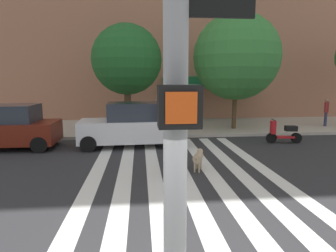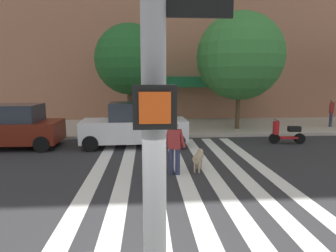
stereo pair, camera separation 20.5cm
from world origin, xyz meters
The scene contains 11 objects.
ground_plane centered at (0.00, 5.71, 0.00)m, with size 160.00×160.00×0.00m, color #2B2B2D.
sidewalk_far centered at (0.00, 14.42, 0.07)m, with size 80.00×6.00×0.15m, color #B2A798.
crosswalk_stripes centered at (0.94, 5.71, 0.00)m, with size 5.85×10.82×0.01m.
parked_car_near_curb centered at (-6.11, 9.88, 0.91)m, with size 4.47×1.96×1.87m.
parked_car_behind_first centered at (-0.66, 9.88, 0.92)m, with size 4.62×2.03×1.92m.
parked_scooter centered at (6.23, 9.75, 0.48)m, with size 1.63×0.51×1.11m.
street_tree_nearest centered at (-1.03, 13.13, 3.94)m, with size 3.74×3.74×5.68m.
street_tree_middle centered at (4.96, 13.10, 4.15)m, with size 4.76×4.76×6.38m.
pedestrian_dog_walker centered at (0.68, 5.88, 0.93)m, with size 0.69×0.36×1.64m.
dog_on_leash centered at (1.50, 6.21, 0.44)m, with size 0.48×0.94×0.65m.
pedestrian_bystander centered at (10.69, 13.35, 1.08)m, with size 0.51×0.61×1.64m.
Camera 2 is at (-0.15, -2.65, 2.93)m, focal length 30.63 mm.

